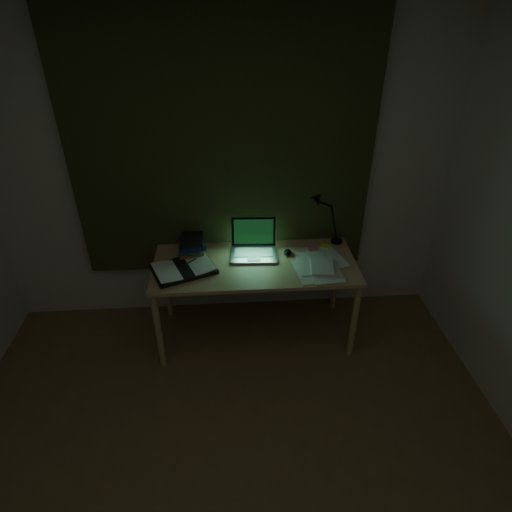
{
  "coord_description": "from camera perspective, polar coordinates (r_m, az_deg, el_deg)",
  "views": [
    {
      "loc": [
        0.02,
        -1.05,
        2.4
      ],
      "look_at": [
        0.2,
        1.47,
        0.82
      ],
      "focal_mm": 30.0,
      "sensor_mm": 36.0,
      "label": 1
    }
  ],
  "objects": [
    {
      "name": "book_stack",
      "position": [
        3.26,
        -8.59,
        1.31
      ],
      "size": [
        0.21,
        0.24,
        0.14
      ],
      "primitive_type": null,
      "rotation": [
        0.0,
        0.0,
        0.13
      ],
      "color": "white",
      "rests_on": "desk"
    },
    {
      "name": "wall_back",
      "position": [
        3.26,
        -4.35,
        11.26
      ],
      "size": [
        3.5,
        0.0,
        2.5
      ],
      "primitive_type": "cube",
      "color": "beige",
      "rests_on": "ground"
    },
    {
      "name": "sticky_pink",
      "position": [
        3.35,
        7.44,
        1.03
      ],
      "size": [
        0.08,
        0.08,
        0.02
      ],
      "primitive_type": "cube",
      "rotation": [
        0.0,
        0.0,
        0.11
      ],
      "color": "#E85A8E",
      "rests_on": "desk"
    },
    {
      "name": "sticky_yellow",
      "position": [
        3.39,
        9.17,
        1.27
      ],
      "size": [
        0.09,
        0.09,
        0.01
      ],
      "primitive_type": "cube",
      "rotation": [
        0.0,
        0.0,
        -0.4
      ],
      "color": "#F3FF35",
      "rests_on": "desk"
    },
    {
      "name": "desk_lamp",
      "position": [
        3.37,
        11.08,
        5.42
      ],
      "size": [
        0.36,
        0.3,
        0.48
      ],
      "primitive_type": null,
      "rotation": [
        0.0,
        0.0,
        0.16
      ],
      "color": "black",
      "rests_on": "desk"
    },
    {
      "name": "mouse",
      "position": [
        3.26,
        4.21,
        0.49
      ],
      "size": [
        0.08,
        0.1,
        0.03
      ],
      "primitive_type": "ellipsoid",
      "rotation": [
        0.0,
        0.0,
        -0.26
      ],
      "color": "black",
      "rests_on": "desk"
    },
    {
      "name": "curtain",
      "position": [
        3.15,
        -4.49,
        14.4
      ],
      "size": [
        2.2,
        0.06,
        2.0
      ],
      "primitive_type": "cube",
      "color": "#2D341A",
      "rests_on": "wall_back"
    },
    {
      "name": "desk",
      "position": [
        3.35,
        -0.15,
        -5.86
      ],
      "size": [
        1.5,
        0.66,
        0.68
      ],
      "primitive_type": null,
      "color": "tan",
      "rests_on": "floor"
    },
    {
      "name": "loose_papers",
      "position": [
        3.14,
        7.79,
        -1.25
      ],
      "size": [
        0.4,
        0.41,
        0.02
      ],
      "primitive_type": null,
      "rotation": [
        0.0,
        0.0,
        0.1
      ],
      "color": "silver",
      "rests_on": "desk"
    },
    {
      "name": "laptop",
      "position": [
        3.17,
        -0.29,
        1.95
      ],
      "size": [
        0.37,
        0.41,
        0.25
      ],
      "primitive_type": null,
      "rotation": [
        0.0,
        0.0,
        -0.06
      ],
      "color": "#ACABB0",
      "rests_on": "desk"
    },
    {
      "name": "open_textbook",
      "position": [
        3.11,
        -9.63,
        -1.62
      ],
      "size": [
        0.51,
        0.44,
        0.04
      ],
      "primitive_type": null,
      "rotation": [
        0.0,
        0.0,
        0.39
      ],
      "color": "white",
      "rests_on": "desk"
    }
  ]
}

